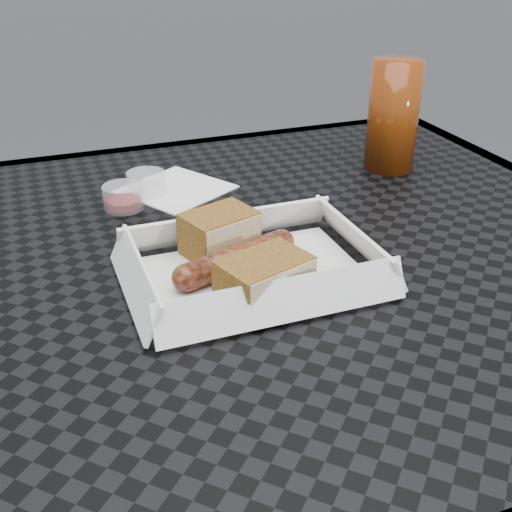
{
  "coord_description": "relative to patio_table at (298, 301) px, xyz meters",
  "views": [
    {
      "loc": [
        -0.27,
        -0.58,
        1.07
      ],
      "look_at": [
        -0.08,
        -0.06,
        0.78
      ],
      "focal_mm": 45.0,
      "sensor_mm": 36.0,
      "label": 1
    }
  ],
  "objects": [
    {
      "name": "patio_table",
      "position": [
        0.0,
        0.0,
        0.0
      ],
      "size": [
        0.8,
        0.8,
        0.74
      ],
      "color": "black",
      "rests_on": "ground"
    },
    {
      "name": "food_tray",
      "position": [
        -0.08,
        -0.05,
        0.08
      ],
      "size": [
        0.22,
        0.15,
        0.0
      ],
      "primitive_type": "cube",
      "color": "white",
      "rests_on": "patio_table"
    },
    {
      "name": "bratwurst",
      "position": [
        -0.09,
        -0.04,
        0.09
      ],
      "size": [
        0.14,
        0.07,
        0.03
      ],
      "rotation": [
        0.0,
        0.0,
        0.32
      ],
      "color": "maroon",
      "rests_on": "food_tray"
    },
    {
      "name": "bread_near",
      "position": [
        -0.09,
        0.0,
        0.1
      ],
      "size": [
        0.09,
        0.07,
        0.05
      ],
      "primitive_type": "cube",
      "rotation": [
        0.0,
        0.0,
        0.32
      ],
      "color": "brown",
      "rests_on": "food_tray"
    },
    {
      "name": "bread_far",
      "position": [
        -0.08,
        -0.1,
        0.1
      ],
      "size": [
        0.09,
        0.08,
        0.04
      ],
      "primitive_type": "cube",
      "rotation": [
        0.0,
        0.0,
        0.32
      ],
      "color": "brown",
      "rests_on": "food_tray"
    },
    {
      "name": "veg_garnish",
      "position": [
        -0.02,
        -0.11,
        0.08
      ],
      "size": [
        0.03,
        0.03,
        0.0
      ],
      "color": "#F6440A",
      "rests_on": "food_tray"
    },
    {
      "name": "napkin",
      "position": [
        -0.09,
        0.2,
        0.08
      ],
      "size": [
        0.16,
        0.16,
        0.0
      ],
      "primitive_type": "cube",
      "rotation": [
        0.0,
        0.0,
        0.54
      ],
      "color": "white",
      "rests_on": "patio_table"
    },
    {
      "name": "condiment_cup_sauce",
      "position": [
        -0.17,
        0.17,
        0.09
      ],
      "size": [
        0.05,
        0.05,
        0.03
      ],
      "primitive_type": "cylinder",
      "color": "maroon",
      "rests_on": "patio_table"
    },
    {
      "name": "condiment_cup_empty",
      "position": [
        -0.13,
        0.2,
        0.09
      ],
      "size": [
        0.05,
        0.05,
        0.03
      ],
      "primitive_type": "cylinder",
      "color": "silver",
      "rests_on": "patio_table"
    },
    {
      "name": "drink_glass",
      "position": [
        0.22,
        0.17,
        0.15
      ],
      "size": [
        0.07,
        0.07,
        0.15
      ],
      "primitive_type": "cylinder",
      "color": "#602408",
      "rests_on": "patio_table"
    }
  ]
}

